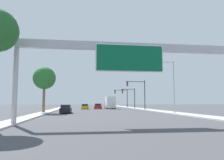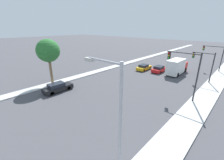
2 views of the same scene
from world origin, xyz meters
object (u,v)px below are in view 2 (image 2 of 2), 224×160
object	(u,v)px
traffic_light_far_intersection	(215,54)
traffic_light_near_intersection	(188,68)
car_mid_left	(58,87)
palm_tree_background	(48,51)
traffic_light_mid_block	(205,62)
car_near_right	(159,69)
street_lamp_right	(116,120)
truck_box_primary	(177,67)
car_far_center	(144,67)

from	to	relation	value
traffic_light_far_intersection	traffic_light_near_intersection	bearing A→B (deg)	-89.81
car_mid_left	palm_tree_background	xyz separation A→B (m)	(-3.89, 1.04, 5.36)
traffic_light_mid_block	palm_tree_background	size ratio (longest dim) A/B	0.71
traffic_light_mid_block	traffic_light_far_intersection	distance (m)	10.00
car_near_right	traffic_light_near_intersection	world-z (taller)	traffic_light_near_intersection
traffic_light_far_intersection	street_lamp_right	distance (m)	36.25
traffic_light_near_intersection	street_lamp_right	xyz separation A→B (m)	(1.11, -16.22, 0.40)
truck_box_primary	street_lamp_right	xyz separation A→B (m)	(6.49, -27.74, 3.36)
street_lamp_right	traffic_light_mid_block	bearing A→B (deg)	92.15
palm_tree_background	street_lamp_right	bearing A→B (deg)	-16.32
traffic_light_near_intersection	traffic_light_far_intersection	distance (m)	20.01
palm_tree_background	street_lamp_right	world-z (taller)	street_lamp_right
car_far_center	palm_tree_background	world-z (taller)	palm_tree_background
car_far_center	car_mid_left	xyz separation A→B (m)	(-3.50, -20.66, 0.04)
traffic_light_near_intersection	traffic_light_far_intersection	size ratio (longest dim) A/B	1.16
car_far_center	street_lamp_right	bearing A→B (deg)	-62.33
traffic_light_near_intersection	traffic_light_far_intersection	xyz separation A→B (m)	(-0.07, 20.00, -0.60)
truck_box_primary	traffic_light_far_intersection	world-z (taller)	traffic_light_far_intersection
car_far_center	car_near_right	world-z (taller)	car_near_right
car_near_right	truck_box_primary	world-z (taller)	truck_box_primary
car_far_center	traffic_light_far_intersection	distance (m)	16.53
car_near_right	truck_box_primary	bearing A→B (deg)	17.65
car_near_right	truck_box_primary	distance (m)	3.81
car_near_right	traffic_light_near_intersection	xyz separation A→B (m)	(8.88, -10.41, 3.96)
palm_tree_background	traffic_light_mid_block	bearing A→B (deg)	45.30
car_mid_left	truck_box_primary	xyz separation A→B (m)	(10.50, 22.67, 1.00)
car_near_right	street_lamp_right	distance (m)	28.77
car_mid_left	truck_box_primary	size ratio (longest dim) A/B	0.65
truck_box_primary	traffic_light_mid_block	bearing A→B (deg)	-15.50
traffic_light_mid_block	street_lamp_right	bearing A→B (deg)	-87.85
traffic_light_near_intersection	palm_tree_background	distance (m)	22.25
car_far_center	traffic_light_near_intersection	size ratio (longest dim) A/B	0.63
car_near_right	traffic_light_far_intersection	distance (m)	13.45
traffic_light_near_intersection	street_lamp_right	bearing A→B (deg)	-86.09
car_mid_left	street_lamp_right	distance (m)	18.26
truck_box_primary	palm_tree_background	world-z (taller)	palm_tree_background
traffic_light_mid_block	street_lamp_right	distance (m)	26.26
truck_box_primary	traffic_light_near_intersection	xyz separation A→B (m)	(5.38, -11.53, 2.96)
car_near_right	street_lamp_right	size ratio (longest dim) A/B	0.52
car_near_right	traffic_light_far_intersection	world-z (taller)	traffic_light_far_intersection
car_far_center	car_near_right	size ratio (longest dim) A/B	0.99
car_mid_left	traffic_light_far_intersection	xyz separation A→B (m)	(15.81, 31.15, 3.36)
car_mid_left	street_lamp_right	xyz separation A→B (m)	(16.99, -5.07, 4.36)
palm_tree_background	street_lamp_right	size ratio (longest dim) A/B	0.95
traffic_light_far_intersection	truck_box_primary	bearing A→B (deg)	-122.09
car_near_right	traffic_light_far_intersection	xyz separation A→B (m)	(8.81, 9.59, 3.36)
traffic_light_near_intersection	palm_tree_background	world-z (taller)	palm_tree_background
traffic_light_near_intersection	car_near_right	bearing A→B (deg)	130.46
traffic_light_mid_block	palm_tree_background	distance (m)	28.37
car_mid_left	traffic_light_far_intersection	distance (m)	35.09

